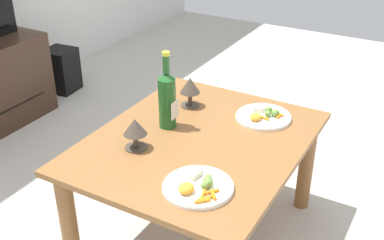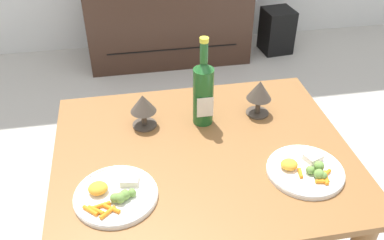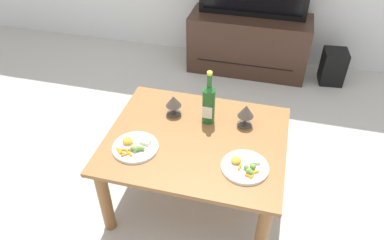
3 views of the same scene
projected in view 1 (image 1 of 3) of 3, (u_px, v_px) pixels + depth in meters
ground_plane at (197, 233)px, 2.24m from camera, size 6.40×6.40×0.00m
dining_table at (198, 158)px, 2.04m from camera, size 1.01×0.83×0.51m
floor_speaker at (61, 70)px, 3.56m from camera, size 0.23×0.23×0.32m
wine_bottle at (167, 98)px, 2.03m from camera, size 0.07×0.08×0.34m
goblet_left at (135, 129)px, 1.89m from camera, size 0.09×0.09×0.13m
goblet_right at (190, 87)px, 2.22m from camera, size 0.09×0.09×0.14m
dinner_plate_left at (198, 186)px, 1.69m from camera, size 0.25×0.25×0.05m
dinner_plate_right at (264, 116)px, 2.15m from camera, size 0.25×0.25×0.05m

